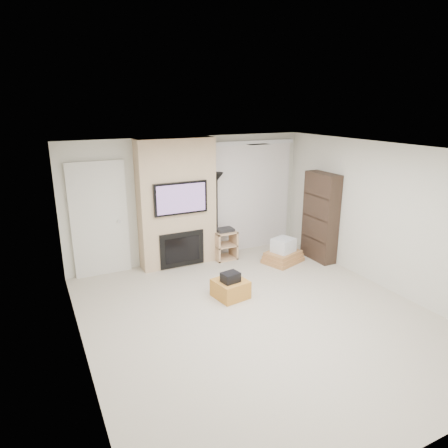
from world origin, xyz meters
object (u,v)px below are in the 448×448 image
av_stand (225,243)px  bookshelf (321,217)px  ottoman (230,289)px  box_stack (283,253)px  floor_lamp (217,192)px

av_stand → bookshelf: bookshelf is taller
ottoman → box_stack: 1.89m
ottoman → av_stand: 1.74m
ottoman → floor_lamp: bearing=71.4°
box_stack → av_stand: bearing=144.4°
av_stand → floor_lamp: bearing=129.0°
av_stand → bookshelf: (1.74, -0.86, 0.55)m
ottoman → floor_lamp: size_ratio=0.28×
floor_lamp → box_stack: floor_lamp is taller
floor_lamp → av_stand: 1.08m
floor_lamp → av_stand: (0.11, -0.13, -1.07)m
floor_lamp → av_stand: bearing=-51.0°
ottoman → av_stand: (0.69, 1.59, 0.20)m
box_stack → bookshelf: bearing=-12.0°
floor_lamp → bookshelf: 2.16m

